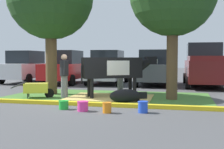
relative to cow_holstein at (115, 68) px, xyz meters
The scene contains 18 objects.
ground_plane 2.12m from the cow_holstein, 117.07° to the right, with size 80.00×80.00×0.00m, color #4C4C4F.
grass_island 1.19m from the cow_holstein, 169.03° to the left, with size 8.01×4.26×0.02m, color #477A33.
curb_yellow 2.49m from the cow_holstein, 98.11° to the right, with size 9.21×0.24×0.12m, color yellow.
hay_bedding 1.17m from the cow_holstein, 113.77° to the right, with size 3.20×2.40×0.04m, color tan.
cow_holstein is the anchor object (origin of this frame).
calf_lying 1.77m from the cow_holstein, 61.20° to the right, with size 1.33×0.81×0.48m.
person_handler 1.97m from the cow_holstein, 160.26° to the right, with size 0.34×0.49×1.70m.
person_visitor_near 1.56m from the cow_holstein, 93.25° to the left, with size 0.53×0.34×1.55m.
wheelbarrow 3.11m from the cow_holstein, 162.02° to the right, with size 1.58×1.03×0.63m.
bucket_green 3.29m from the cow_holstein, 106.24° to the right, with size 0.31×0.31×0.26m.
bucket_pink 3.34m from the cow_holstein, 93.75° to the right, with size 0.34×0.34×0.29m.
bucket_orange 3.48m from the cow_holstein, 80.53° to the right, with size 0.27×0.27×0.30m.
bucket_blue 3.52m from the cow_holstein, 63.18° to the right, with size 0.30×0.30×0.33m.
hatchback_white 9.26m from the cow_holstein, 141.02° to the left, with size 2.12×4.45×2.02m.
sedan_blue 7.04m from the cow_holstein, 128.22° to the left, with size 2.12×4.45×2.02m.
sedan_silver 6.22m from the cow_holstein, 106.68° to the left, with size 2.12×4.45×2.02m.
sedan_red 5.91m from the cow_holstein, 80.00° to the left, with size 2.12×4.45×2.02m.
pickup_truck_maroon 6.86m from the cow_holstein, 56.33° to the left, with size 2.34×5.46×2.42m.
Camera 1 is at (3.41, -9.62, 1.53)m, focal length 47.05 mm.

